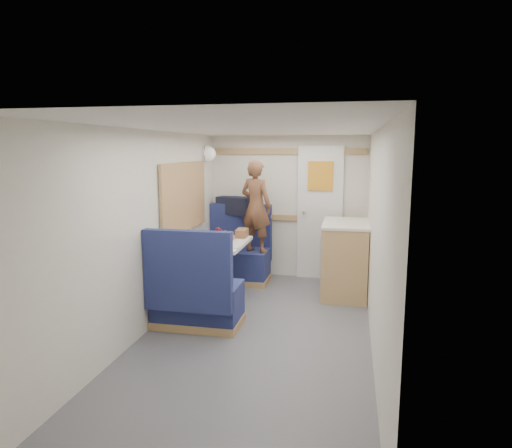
% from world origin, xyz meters
% --- Properties ---
extents(floor, '(4.50, 4.50, 0.00)m').
position_xyz_m(floor, '(0.00, 0.00, 0.00)').
color(floor, '#515156').
rests_on(floor, ground).
extents(ceiling, '(4.50, 4.50, 0.00)m').
position_xyz_m(ceiling, '(0.00, 0.00, 2.00)').
color(ceiling, silver).
rests_on(ceiling, wall_back).
extents(wall_back, '(2.20, 0.02, 2.00)m').
position_xyz_m(wall_back, '(0.00, 2.25, 1.00)').
color(wall_back, silver).
rests_on(wall_back, floor).
extents(wall_left, '(0.02, 4.50, 2.00)m').
position_xyz_m(wall_left, '(-1.10, 0.00, 1.00)').
color(wall_left, silver).
rests_on(wall_left, floor).
extents(wall_right, '(0.02, 4.50, 2.00)m').
position_xyz_m(wall_right, '(1.10, 0.00, 1.00)').
color(wall_right, silver).
rests_on(wall_right, floor).
extents(oak_trim_low, '(2.15, 0.02, 0.08)m').
position_xyz_m(oak_trim_low, '(0.00, 2.23, 0.85)').
color(oak_trim_low, '#9B7146').
rests_on(oak_trim_low, wall_back).
extents(oak_trim_high, '(2.15, 0.02, 0.08)m').
position_xyz_m(oak_trim_high, '(0.00, 2.23, 1.78)').
color(oak_trim_high, '#9B7146').
rests_on(oak_trim_high, wall_back).
extents(side_window, '(0.04, 1.30, 0.72)m').
position_xyz_m(side_window, '(-1.08, 1.00, 1.25)').
color(side_window, gray).
rests_on(side_window, wall_left).
extents(rear_door, '(0.62, 0.12, 1.86)m').
position_xyz_m(rear_door, '(0.45, 2.22, 0.97)').
color(rear_door, white).
rests_on(rear_door, wall_back).
extents(dinette_table, '(0.62, 0.92, 0.72)m').
position_xyz_m(dinette_table, '(-0.65, 1.00, 0.57)').
color(dinette_table, white).
rests_on(dinette_table, floor).
extents(bench_far, '(0.90, 0.59, 1.05)m').
position_xyz_m(bench_far, '(-0.65, 1.86, 0.30)').
color(bench_far, '#181E4D').
rests_on(bench_far, floor).
extents(bench_near, '(0.90, 0.59, 1.05)m').
position_xyz_m(bench_near, '(-0.65, 0.14, 0.30)').
color(bench_near, '#181E4D').
rests_on(bench_near, floor).
extents(ledge, '(0.90, 0.14, 0.04)m').
position_xyz_m(ledge, '(-0.65, 2.12, 0.88)').
color(ledge, '#9B7146').
rests_on(ledge, bench_far).
extents(dome_light, '(0.20, 0.20, 0.20)m').
position_xyz_m(dome_light, '(-1.04, 1.85, 1.75)').
color(dome_light, white).
rests_on(dome_light, wall_left).
extents(galley_counter, '(0.57, 0.92, 0.92)m').
position_xyz_m(galley_counter, '(0.82, 1.55, 0.47)').
color(galley_counter, '#9B7146').
rests_on(galley_counter, floor).
extents(person, '(0.52, 0.43, 1.22)m').
position_xyz_m(person, '(-0.36, 1.76, 1.06)').
color(person, brown).
rests_on(person, bench_far).
extents(duffel_bag, '(0.55, 0.38, 0.24)m').
position_xyz_m(duffel_bag, '(-0.74, 2.12, 1.02)').
color(duffel_bag, black).
rests_on(duffel_bag, ledge).
extents(tray, '(0.31, 0.39, 0.02)m').
position_xyz_m(tray, '(-0.49, 0.83, 0.73)').
color(tray, white).
rests_on(tray, dinette_table).
extents(orange_fruit, '(0.07, 0.07, 0.07)m').
position_xyz_m(orange_fruit, '(-0.53, 0.98, 0.78)').
color(orange_fruit, orange).
rests_on(orange_fruit, tray).
extents(cheese_block, '(0.11, 0.08, 0.04)m').
position_xyz_m(cheese_block, '(-0.65, 0.66, 0.76)').
color(cheese_block, '#EEE589').
rests_on(cheese_block, tray).
extents(wine_glass, '(0.08, 0.08, 0.17)m').
position_xyz_m(wine_glass, '(-0.68, 1.06, 0.84)').
color(wine_glass, white).
rests_on(wine_glass, dinette_table).
extents(tumbler_left, '(0.07, 0.07, 0.11)m').
position_xyz_m(tumbler_left, '(-0.88, 0.75, 0.77)').
color(tumbler_left, silver).
rests_on(tumbler_left, dinette_table).
extents(tumbler_mid, '(0.07, 0.07, 0.11)m').
position_xyz_m(tumbler_mid, '(-0.66, 1.22, 0.77)').
color(tumbler_mid, white).
rests_on(tumbler_mid, dinette_table).
extents(beer_glass, '(0.07, 0.07, 0.11)m').
position_xyz_m(beer_glass, '(-0.54, 1.13, 0.77)').
color(beer_glass, '#8A5114').
rests_on(beer_glass, dinette_table).
extents(pepper_grinder, '(0.03, 0.03, 0.09)m').
position_xyz_m(pepper_grinder, '(-0.60, 1.09, 0.77)').
color(pepper_grinder, black).
rests_on(pepper_grinder, dinette_table).
extents(bread_loaf, '(0.14, 0.25, 0.10)m').
position_xyz_m(bread_loaf, '(-0.46, 1.36, 0.77)').
color(bread_loaf, brown).
rests_on(bread_loaf, dinette_table).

